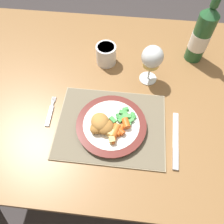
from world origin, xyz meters
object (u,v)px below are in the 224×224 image
table_knife (175,145)px  drinking_cup (106,54)px  wine_glass (152,58)px  dining_table (106,101)px  bottle (202,35)px  fork (50,113)px  dinner_plate (111,125)px

table_knife → drinking_cup: (-0.26, 0.34, 0.04)m
table_knife → wine_glass: size_ratio=1.31×
dining_table → wine_glass: 0.26m
bottle → drinking_cup: bearing=-169.6°
bottle → fork: bearing=-147.2°
table_knife → drinking_cup: 0.43m
bottle → wine_glass: bearing=-143.1°
fork → table_knife: (0.43, -0.07, 0.00)m
fork → wine_glass: (0.33, 0.20, 0.10)m
fork → drinking_cup: (0.16, 0.27, 0.04)m
dinner_plate → drinking_cup: size_ratio=2.91×
wine_glass → drinking_cup: size_ratio=1.95×
drinking_cup → fork: bearing=-121.5°
wine_glass → drinking_cup: 0.20m
wine_glass → bottle: (0.18, 0.14, 0.01)m
dining_table → drinking_cup: drinking_cup is taller
fork → table_knife: table_knife is taller
dining_table → fork: 0.24m
dining_table → dinner_plate: size_ratio=6.23×
dining_table → fork: size_ratio=11.80×
fork → bottle: bearing=32.8°
dinner_plate → table_knife: dinner_plate is taller
dinner_plate → wine_glass: 0.27m
table_knife → wine_glass: wine_glass is taller
dining_table → wine_glass: bearing=21.3°
dining_table → wine_glass: size_ratio=9.30×
dinner_plate → table_knife: size_ratio=1.14×
drinking_cup → wine_glass: bearing=-22.8°
dining_table → fork: (-0.18, -0.14, 0.09)m
dinner_plate → drinking_cup: 0.30m
dining_table → drinking_cup: size_ratio=18.10×
wine_glass → fork: bearing=-149.6°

